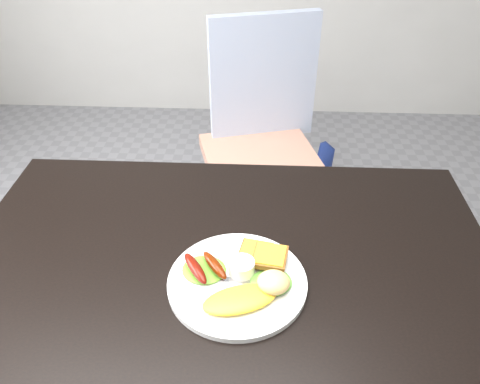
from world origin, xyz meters
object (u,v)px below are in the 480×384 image
(dining_table, at_px, (227,271))
(plate, at_px, (237,282))
(person, at_px, (245,114))
(dining_chair, at_px, (261,160))

(dining_table, height_order, plate, plate)
(person, bearing_deg, plate, 107.18)
(dining_chair, relative_size, person, 0.27)
(dining_chair, relative_size, plate, 1.53)
(dining_table, distance_m, plate, 0.07)
(dining_table, bearing_deg, person, 88.47)
(person, bearing_deg, dining_chair, -84.15)
(dining_table, relative_size, dining_chair, 2.70)
(dining_chair, bearing_deg, dining_table, -110.11)
(dining_table, height_order, person, person)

